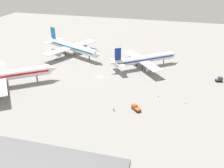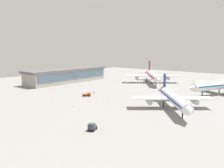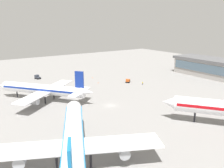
{
  "view_description": "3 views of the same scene",
  "coord_description": "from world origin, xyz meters",
  "views": [
    {
      "loc": [
        39.36,
        -120.47,
        56.41
      ],
      "look_at": [
        10.5,
        -13.9,
        3.65
      ],
      "focal_mm": 42.95,
      "sensor_mm": 36.0,
      "label": 1
    },
    {
      "loc": [
        105.63,
        55.67,
        24.54
      ],
      "look_at": [
        9.44,
        -22.22,
        5.42
      ],
      "focal_mm": 35.0,
      "sensor_mm": 36.0,
      "label": 2
    },
    {
      "loc": [
        -69.54,
        46.56,
        31.02
      ],
      "look_at": [
        14.09,
        -10.36,
        3.9
      ],
      "focal_mm": 36.85,
      "sensor_mm": 36.0,
      "label": 3
    }
  ],
  "objects": [
    {
      "name": "ground",
      "position": [
        0.0,
        0.0,
        0.0
      ],
      "size": [
        288.0,
        288.0,
        0.0
      ],
      "primitive_type": "plane",
      "color": "gray"
    },
    {
      "name": "terminal_building",
      "position": [
        -4.17,
        -77.94,
        5.36
      ],
      "size": [
        69.0,
        18.33,
        10.52
      ],
      "color": "#9E9993",
      "rests_on": "ground"
    },
    {
      "name": "airplane_at_gate",
      "position": [
        19.89,
        19.2,
        4.83
      ],
      "size": [
        36.44,
        31.67,
        13.27
      ],
      "rotation": [
        0.0,
        0.0,
        0.68
      ],
      "color": "white",
      "rests_on": "ground"
    },
    {
      "name": "airplane_taxiing",
      "position": [
        -40.72,
        -23.39,
        5.79
      ],
      "size": [
        44.32,
        37.49,
        15.93
      ],
      "rotation": [
        0.0,
        0.0,
        0.65
      ],
      "color": "white",
      "rests_on": "ground"
    },
    {
      "name": "airplane_distant",
      "position": [
        -26.6,
        27.76,
        5.43
      ],
      "size": [
        45.86,
        38.1,
        14.93
      ],
      "rotation": [
        0.0,
        0.0,
        5.84
      ],
      "color": "white",
      "rests_on": "ground"
    },
    {
      "name": "baggage_tug",
      "position": [
        59.32,
        10.26,
        1.16
      ],
      "size": [
        3.68,
        3.2,
        2.3
      ],
      "rotation": [
        0.0,
        0.0,
        0.4
      ],
      "color": "black",
      "rests_on": "ground"
    },
    {
      "name": "pushback_tractor",
      "position": [
        24.25,
        -27.59,
        0.97
      ],
      "size": [
        4.44,
        4.47,
        1.9
      ],
      "rotation": [
        0.0,
        0.0,
        2.35
      ],
      "color": "black",
      "rests_on": "ground"
    },
    {
      "name": "ground_crew_worker",
      "position": [
        15.82,
        -30.61,
        0.85
      ],
      "size": [
        0.54,
        0.54,
        1.67
      ],
      "rotation": [
        0.0,
        0.0,
        0.73
      ],
      "color": "#1E2338",
      "rests_on": "ground"
    },
    {
      "name": "safety_cone_near_gate",
      "position": [
        43.77,
        -16.89,
        0.3
      ],
      "size": [
        0.44,
        0.44,
        0.6
      ],
      "primitive_type": "cone",
      "color": "#EA590C",
      "rests_on": "ground"
    },
    {
      "name": "safety_cone_mid_apron",
      "position": [
        -36.55,
        -45.54,
        0.3
      ],
      "size": [
        0.44,
        0.44,
        0.6
      ],
      "primitive_type": "cone",
      "color": "#EA590C",
      "rests_on": "ground"
    },
    {
      "name": "safety_cone_far_side",
      "position": [
        31.83,
        -13.53,
        0.3
      ],
      "size": [
        0.44,
        0.44,
        0.6
      ],
      "primitive_type": "cone",
      "color": "#EA590C",
      "rests_on": "ground"
    }
  ]
}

